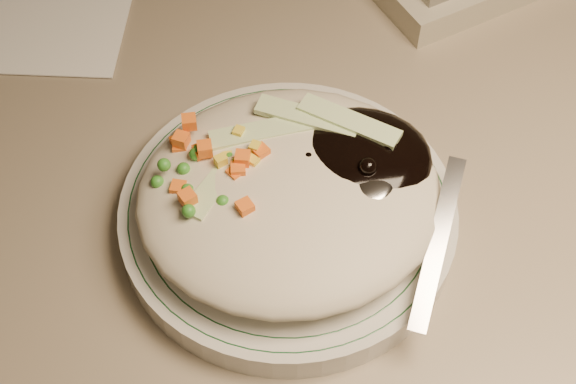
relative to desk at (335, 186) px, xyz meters
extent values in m
cube|color=#80725C|center=(0.00, 0.00, 0.18)|extent=(1.40, 0.70, 0.04)
cylinder|color=beige|center=(-0.08, -0.17, 0.21)|extent=(0.22, 0.22, 0.02)
torus|color=#144723|center=(-0.08, -0.17, 0.22)|extent=(0.21, 0.21, 0.00)
torus|color=#144723|center=(-0.08, -0.17, 0.22)|extent=(0.19, 0.19, 0.00)
ellipsoid|color=#B8AD95|center=(-0.08, -0.17, 0.24)|extent=(0.19, 0.18, 0.04)
ellipsoid|color=black|center=(-0.03, -0.16, 0.25)|extent=(0.10, 0.09, 0.03)
ellipsoid|color=orange|center=(-0.12, -0.15, 0.24)|extent=(0.08, 0.08, 0.02)
sphere|color=black|center=(-0.06, -0.16, 0.25)|extent=(0.01, 0.01, 0.01)
sphere|color=black|center=(-0.03, -0.15, 0.25)|extent=(0.01, 0.01, 0.01)
sphere|color=black|center=(-0.01, -0.16, 0.26)|extent=(0.01, 0.01, 0.01)
sphere|color=black|center=(-0.02, -0.15, 0.25)|extent=(0.01, 0.01, 0.01)
sphere|color=black|center=(-0.03, -0.18, 0.26)|extent=(0.01, 0.01, 0.01)
sphere|color=black|center=(-0.04, -0.16, 0.25)|extent=(0.01, 0.01, 0.01)
sphere|color=black|center=(-0.03, -0.15, 0.25)|extent=(0.01, 0.01, 0.01)
cube|color=orange|center=(-0.13, -0.15, 0.26)|extent=(0.01, 0.01, 0.01)
cube|color=orange|center=(-0.11, -0.17, 0.25)|extent=(0.01, 0.01, 0.01)
cube|color=orange|center=(-0.14, -0.13, 0.26)|extent=(0.01, 0.01, 0.01)
cube|color=orange|center=(-0.10, -0.16, 0.26)|extent=(0.01, 0.01, 0.01)
cube|color=orange|center=(-0.11, -0.16, 0.26)|extent=(0.01, 0.01, 0.01)
cube|color=orange|center=(-0.14, -0.13, 0.25)|extent=(0.01, 0.01, 0.01)
cube|color=orange|center=(-0.13, -0.14, 0.26)|extent=(0.01, 0.01, 0.01)
cube|color=orange|center=(-0.11, -0.17, 0.26)|extent=(0.01, 0.01, 0.01)
cube|color=orange|center=(-0.09, -0.15, 0.26)|extent=(0.01, 0.01, 0.01)
cube|color=orange|center=(-0.13, -0.12, 0.26)|extent=(0.01, 0.01, 0.01)
cube|color=orange|center=(-0.14, -0.18, 0.26)|extent=(0.01, 0.01, 0.01)
cube|color=orange|center=(-0.11, -0.19, 0.26)|extent=(0.01, 0.01, 0.01)
cube|color=orange|center=(-0.15, -0.17, 0.25)|extent=(0.01, 0.01, 0.01)
cube|color=orange|center=(-0.14, -0.13, 0.25)|extent=(0.01, 0.01, 0.01)
sphere|color=#388C28|center=(-0.11, -0.16, 0.25)|extent=(0.01, 0.01, 0.01)
sphere|color=#388C28|center=(-0.14, -0.19, 0.26)|extent=(0.01, 0.01, 0.01)
sphere|color=#388C28|center=(-0.14, -0.15, 0.26)|extent=(0.01, 0.01, 0.01)
sphere|color=#388C28|center=(-0.15, -0.15, 0.26)|extent=(0.01, 0.01, 0.01)
sphere|color=#388C28|center=(-0.11, -0.15, 0.25)|extent=(0.01, 0.01, 0.01)
sphere|color=#388C28|center=(-0.11, -0.18, 0.25)|extent=(0.01, 0.01, 0.01)
sphere|color=#388C28|center=(-0.12, -0.16, 0.25)|extent=(0.01, 0.01, 0.01)
sphere|color=#388C28|center=(-0.13, -0.18, 0.25)|extent=(0.01, 0.01, 0.01)
sphere|color=#388C28|center=(-0.16, -0.16, 0.25)|extent=(0.01, 0.01, 0.01)
sphere|color=#388C28|center=(-0.13, -0.14, 0.26)|extent=(0.01, 0.01, 0.01)
sphere|color=#388C28|center=(-0.13, -0.15, 0.26)|extent=(0.01, 0.01, 0.01)
sphere|color=#388C28|center=(-0.14, -0.17, 0.25)|extent=(0.01, 0.01, 0.01)
sphere|color=#388C28|center=(-0.12, -0.18, 0.26)|extent=(0.01, 0.01, 0.01)
sphere|color=#388C28|center=(-0.09, -0.13, 0.25)|extent=(0.01, 0.01, 0.01)
cube|color=yellow|center=(-0.11, -0.15, 0.25)|extent=(0.01, 0.01, 0.01)
cube|color=yellow|center=(-0.10, -0.16, 0.26)|extent=(0.01, 0.01, 0.01)
cube|color=yellow|center=(-0.12, -0.15, 0.25)|extent=(0.01, 0.01, 0.01)
cube|color=yellow|center=(-0.12, -0.16, 0.26)|extent=(0.01, 0.01, 0.01)
cube|color=yellow|center=(-0.12, -0.16, 0.25)|extent=(0.01, 0.01, 0.01)
cube|color=yellow|center=(-0.10, -0.15, 0.26)|extent=(0.01, 0.01, 0.01)
cube|color=yellow|center=(-0.10, -0.13, 0.26)|extent=(0.01, 0.01, 0.01)
cube|color=yellow|center=(-0.11, -0.16, 0.25)|extent=(0.01, 0.01, 0.01)
cube|color=#B2D18C|center=(-0.09, -0.13, 0.26)|extent=(0.07, 0.02, 0.00)
cube|color=#B2D18C|center=(-0.06, -0.13, 0.26)|extent=(0.07, 0.05, 0.00)
cube|color=#B2D18C|center=(-0.12, -0.16, 0.26)|extent=(0.06, 0.06, 0.00)
cube|color=#B2D18C|center=(-0.03, -0.14, 0.26)|extent=(0.06, 0.05, 0.00)
cube|color=#B2D18C|center=(-0.07, -0.18, 0.25)|extent=(0.07, 0.04, 0.00)
ellipsoid|color=silver|center=(-0.03, -0.18, 0.25)|extent=(0.05, 0.06, 0.01)
cube|color=silver|center=(0.00, -0.23, 0.24)|extent=(0.06, 0.11, 0.03)
camera|label=1|loc=(-0.13, -0.46, 0.64)|focal=50.00mm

